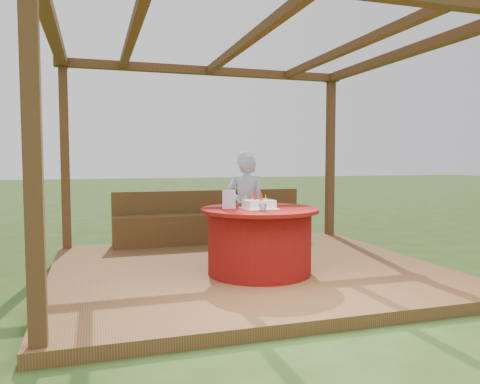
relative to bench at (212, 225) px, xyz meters
name	(u,v)px	position (x,y,z in m)	size (l,w,h in m)	color
ground	(246,276)	(0.00, -1.72, -0.38)	(60.00, 60.00, 0.00)	#294517
deck	(246,271)	(0.00, -1.72, -0.32)	(4.50, 4.00, 0.12)	brown
pergola	(246,74)	(0.00, -1.72, 2.02)	(4.50, 4.00, 2.72)	brown
bench	(212,225)	(0.00, 0.00, 0.00)	(3.00, 0.42, 0.80)	brown
table	(259,240)	(0.03, -2.11, 0.11)	(1.32, 1.32, 0.74)	maroon
chair	(243,217)	(0.22, -0.92, 0.22)	(0.57, 0.57, 0.88)	#3B2512
elderly_woman	(246,206)	(0.09, -1.42, 0.44)	(0.55, 0.43, 1.39)	#A4CDF4
birthday_cake	(259,204)	(0.01, -2.15, 0.53)	(0.38, 0.38, 0.17)	white
gift_bag	(229,199)	(-0.31, -2.03, 0.58)	(0.14, 0.09, 0.21)	#D489B7
drinking_glass	(263,207)	(-0.05, -2.42, 0.52)	(0.09, 0.09, 0.08)	white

